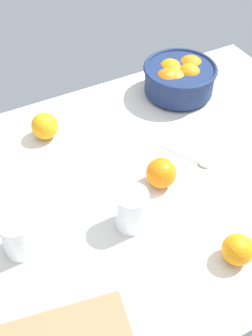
{
  "coord_description": "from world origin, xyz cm",
  "views": [
    {
      "loc": [
        -31.42,
        -61.53,
        78.95
      ],
      "look_at": [
        1.99,
        2.27,
        4.21
      ],
      "focal_mm": 45.04,
      "sensor_mm": 36.0,
      "label": 1
    }
  ],
  "objects_px": {
    "juice_glass": "(132,211)",
    "loose_orange_1": "(45,126)",
    "loose_orange_2": "(161,173)",
    "spoon": "(190,158)",
    "fruit_bowl": "(179,78)",
    "second_glass": "(19,238)",
    "loose_orange_3": "(238,250)"
  },
  "relations": [
    {
      "from": "second_glass",
      "to": "loose_orange_1",
      "type": "distance_m",
      "value": 0.37
    },
    {
      "from": "second_glass",
      "to": "spoon",
      "type": "height_order",
      "value": "second_glass"
    },
    {
      "from": "loose_orange_2",
      "to": "loose_orange_1",
      "type": "bearing_deg",
      "value": 122.39
    },
    {
      "from": "loose_orange_2",
      "to": "juice_glass",
      "type": "bearing_deg",
      "value": -148.57
    },
    {
      "from": "juice_glass",
      "to": "loose_orange_2",
      "type": "distance_m",
      "value": 0.14
    },
    {
      "from": "loose_orange_2",
      "to": "spoon",
      "type": "bearing_deg",
      "value": 18.02
    },
    {
      "from": "loose_orange_2",
      "to": "second_glass",
      "type": "bearing_deg",
      "value": -176.06
    },
    {
      "from": "loose_orange_1",
      "to": "loose_orange_2",
      "type": "xyz_separation_m",
      "value": [
        0.19,
        -0.3,
        0.0
      ]
    },
    {
      "from": "juice_glass",
      "to": "loose_orange_3",
      "type": "xyz_separation_m",
      "value": [
        0.15,
        -0.19,
        -0.01
      ]
    },
    {
      "from": "second_glass",
      "to": "fruit_bowl",
      "type": "bearing_deg",
      "value": 28.18
    },
    {
      "from": "juice_glass",
      "to": "loose_orange_2",
      "type": "xyz_separation_m",
      "value": [
        0.12,
        0.07,
        -0.01
      ]
    },
    {
      "from": "juice_glass",
      "to": "loose_orange_1",
      "type": "relative_size",
      "value": 1.34
    },
    {
      "from": "juice_glass",
      "to": "second_glass",
      "type": "distance_m",
      "value": 0.25
    },
    {
      "from": "loose_orange_1",
      "to": "loose_orange_2",
      "type": "height_order",
      "value": "same"
    },
    {
      "from": "fruit_bowl",
      "to": "second_glass",
      "type": "height_order",
      "value": "fruit_bowl"
    },
    {
      "from": "loose_orange_2",
      "to": "loose_orange_3",
      "type": "height_order",
      "value": "loose_orange_2"
    },
    {
      "from": "second_glass",
      "to": "loose_orange_2",
      "type": "distance_m",
      "value": 0.37
    },
    {
      "from": "juice_glass",
      "to": "second_glass",
      "type": "height_order",
      "value": "juice_glass"
    },
    {
      "from": "fruit_bowl",
      "to": "juice_glass",
      "type": "height_order",
      "value": "fruit_bowl"
    },
    {
      "from": "juice_glass",
      "to": "loose_orange_3",
      "type": "relative_size",
      "value": 1.48
    },
    {
      "from": "juice_glass",
      "to": "loose_orange_1",
      "type": "xyz_separation_m",
      "value": [
        -0.07,
        0.38,
        -0.01
      ]
    },
    {
      "from": "loose_orange_1",
      "to": "loose_orange_3",
      "type": "bearing_deg",
      "value": -68.46
    },
    {
      "from": "spoon",
      "to": "loose_orange_3",
      "type": "bearing_deg",
      "value": -105.63
    },
    {
      "from": "spoon",
      "to": "loose_orange_1",
      "type": "bearing_deg",
      "value": 139.16
    },
    {
      "from": "fruit_bowl",
      "to": "loose_orange_2",
      "type": "xyz_separation_m",
      "value": [
        -0.25,
        -0.3,
        -0.02
      ]
    },
    {
      "from": "fruit_bowl",
      "to": "loose_orange_2",
      "type": "height_order",
      "value": "fruit_bowl"
    },
    {
      "from": "second_glass",
      "to": "loose_orange_2",
      "type": "bearing_deg",
      "value": 3.94
    },
    {
      "from": "second_glass",
      "to": "spoon",
      "type": "distance_m",
      "value": 0.49
    },
    {
      "from": "juice_glass",
      "to": "loose_orange_3",
      "type": "bearing_deg",
      "value": -50.57
    },
    {
      "from": "second_glass",
      "to": "spoon",
      "type": "xyz_separation_m",
      "value": [
        0.48,
        0.06,
        -0.04
      ]
    },
    {
      "from": "loose_orange_3",
      "to": "loose_orange_1",
      "type": "bearing_deg",
      "value": 111.54
    },
    {
      "from": "loose_orange_2",
      "to": "fruit_bowl",
      "type": "bearing_deg",
      "value": 51.03
    }
  ]
}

